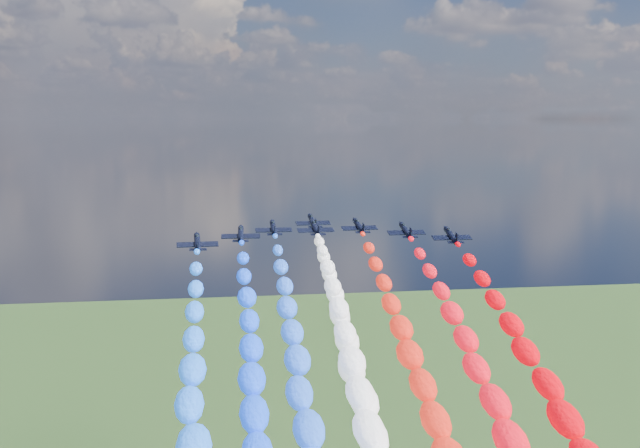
{
  "coord_description": "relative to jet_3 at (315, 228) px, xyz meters",
  "views": [
    {
      "loc": [
        -23.17,
        -162.05,
        135.0
      ],
      "look_at": [
        0.0,
        4.0,
        111.39
      ],
      "focal_mm": 41.95,
      "sensor_mm": 36.0,
      "label": 1
    }
  ],
  "objects": [
    {
      "name": "trail_4",
      "position": [
        0.95,
        -41.91,
        -19.85
      ],
      "size": [
        6.18,
        104.46,
        43.6
      ],
      "primitive_type": null,
      "color": "white"
    },
    {
      "name": "trail_5",
      "position": [
        10.9,
        -51.96,
        -19.85
      ],
      "size": [
        6.18,
        104.46,
        43.6
      ],
      "primitive_type": null,
      "color": "red"
    },
    {
      "name": "jet_0",
      "position": [
        -27.15,
        -16.66,
        0.0
      ],
      "size": [
        9.2,
        12.25,
        5.16
      ],
      "primitive_type": null,
      "rotation": [
        0.23,
        0.0,
        0.05
      ],
      "color": "black"
    },
    {
      "name": "jet_6",
      "position": [
        20.27,
        -6.69,
        0.0
      ],
      "size": [
        8.78,
        11.95,
        5.16
      ],
      "primitive_type": null,
      "rotation": [
        0.23,
        0.0,
        0.01
      ],
      "color": "black"
    },
    {
      "name": "trail_7",
      "position": [
        28.38,
        -69.18,
        -19.85
      ],
      "size": [
        6.18,
        104.46,
        43.6
      ],
      "primitive_type": null,
      "color": "#D5000A"
    },
    {
      "name": "jet_5",
      "position": [
        10.9,
        1.95,
        0.0
      ],
      "size": [
        9.36,
        12.36,
        5.16
      ],
      "primitive_type": null,
      "rotation": [
        0.23,
        0.0,
        0.06
      ],
      "color": "black"
    },
    {
      "name": "jet_4",
      "position": [
        0.95,
        12.0,
        0.0
      ],
      "size": [
        9.26,
        12.29,
        5.16
      ],
      "primitive_type": null,
      "rotation": [
        0.23,
        0.0,
        0.06
      ],
      "color": "black"
    },
    {
      "name": "jet_7",
      "position": [
        28.38,
        -15.27,
        0.0
      ],
      "size": [
        8.9,
        12.04,
        5.16
      ],
      "primitive_type": null,
      "rotation": [
        0.23,
        0.0,
        -0.02
      ],
      "color": "black"
    },
    {
      "name": "jet_1",
      "position": [
        -17.77,
        -6.83,
        0.0
      ],
      "size": [
        9.18,
        12.23,
        5.16
      ],
      "primitive_type": null,
      "rotation": [
        0.23,
        0.0,
        -0.05
      ],
      "color": "black"
    },
    {
      "name": "trail_3",
      "position": [
        0.0,
        -53.91,
        -19.85
      ],
      "size": [
        6.18,
        104.46,
        43.6
      ],
      "primitive_type": null,
      "color": "white"
    },
    {
      "name": "trail_0",
      "position": [
        -27.15,
        -70.56,
        -19.85
      ],
      "size": [
        6.18,
        104.46,
        43.6
      ],
      "primitive_type": null,
      "color": "#1D67FB"
    },
    {
      "name": "trail_1",
      "position": [
        -17.77,
        -60.74,
        -19.85
      ],
      "size": [
        6.18,
        104.46,
        43.6
      ],
      "primitive_type": null,
      "color": "#1246FD"
    },
    {
      "name": "trail_6",
      "position": [
        20.27,
        -60.59,
        -19.85
      ],
      "size": [
        6.18,
        104.46,
        43.6
      ],
      "primitive_type": null,
      "color": "red"
    },
    {
      "name": "jet_2",
      "position": [
        -9.76,
        1.6,
        0.0
      ],
      "size": [
        8.67,
        11.87,
        5.16
      ],
      "primitive_type": null,
      "rotation": [
        0.23,
        0.0,
        -0.0
      ],
      "color": "black"
    },
    {
      "name": "trail_2",
      "position": [
        -9.76,
        -52.31,
        -19.85
      ],
      "size": [
        6.18,
        104.46,
        43.6
      ],
      "primitive_type": null,
      "color": "blue"
    },
    {
      "name": "jet_3",
      "position": [
        0.0,
        0.0,
        0.0
      ],
      "size": [
        9.34,
        12.35,
        5.16
      ],
      "primitive_type": null,
      "rotation": [
        0.23,
        0.0,
        0.06
      ],
      "color": "black"
    }
  ]
}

